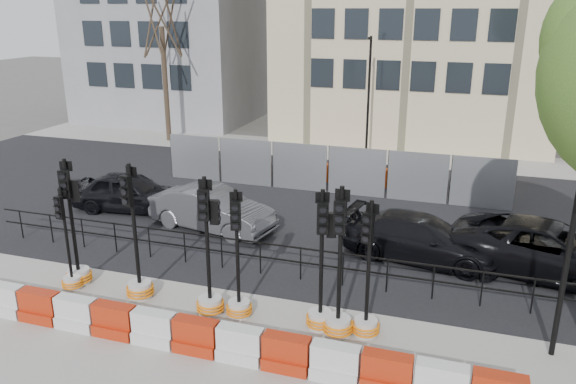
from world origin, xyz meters
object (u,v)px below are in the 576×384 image
(lamp_post_near, at_px, (575,219))
(traffic_signal_a, at_px, (70,269))
(traffic_signal_d, at_px, (210,283))
(traffic_signal_h, at_px, (366,309))
(car_a, at_px, (130,192))
(car_c, at_px, (422,238))

(lamp_post_near, height_order, traffic_signal_a, lamp_post_near)
(traffic_signal_d, xyz_separation_m, traffic_signal_h, (3.85, 0.22, -0.16))
(traffic_signal_d, height_order, traffic_signal_h, traffic_signal_d)
(car_a, bearing_deg, traffic_signal_a, -168.18)
(lamp_post_near, distance_m, car_a, 15.16)
(traffic_signal_a, bearing_deg, traffic_signal_h, 4.69)
(traffic_signal_a, distance_m, traffic_signal_h, 8.01)
(lamp_post_near, bearing_deg, traffic_signal_h, -173.34)
(traffic_signal_a, height_order, car_a, traffic_signal_a)
(lamp_post_near, distance_m, traffic_signal_a, 12.37)
(lamp_post_near, bearing_deg, traffic_signal_d, -174.96)
(lamp_post_near, height_order, car_c, lamp_post_near)
(lamp_post_near, xyz_separation_m, traffic_signal_a, (-12.07, -0.67, -2.62))
(car_a, distance_m, car_c, 10.84)
(traffic_signal_a, relative_size, traffic_signal_h, 0.87)
(traffic_signal_a, height_order, traffic_signal_d, traffic_signal_d)
(traffic_signal_a, bearing_deg, lamp_post_near, 6.47)
(car_c, bearing_deg, lamp_post_near, -133.63)
(lamp_post_near, distance_m, car_c, 5.84)
(traffic_signal_h, distance_m, car_a, 11.47)
(traffic_signal_h, height_order, car_c, traffic_signal_h)
(traffic_signal_h, xyz_separation_m, car_a, (-9.96, 5.68, 0.04))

